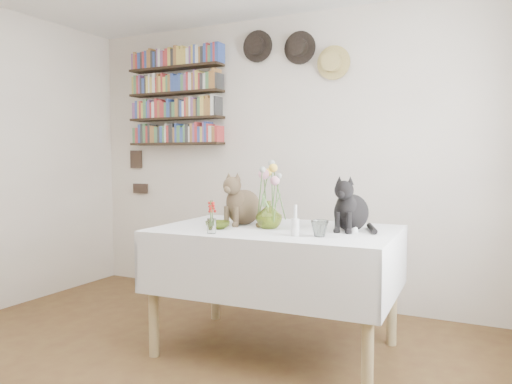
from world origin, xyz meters
The scene contains 14 objects.
room centered at (0.00, 0.00, 1.25)m, with size 4.08×4.58×2.58m.
dining_table centered at (0.43, 1.11, 0.61)m, with size 1.56×1.04×0.81m.
tabby_cat centered at (0.15, 1.19, 0.99)m, with size 0.24×0.31×0.36m, color brown, non-canonical shape.
black_cat centered at (0.89, 1.23, 0.99)m, with size 0.23×0.30×0.35m, color black, non-canonical shape.
flower_vase centered at (0.39, 1.08, 0.90)m, with size 0.17×0.17×0.18m, color #A9C146.
green_bowl centered at (0.10, 0.91, 0.84)m, with size 0.16×0.16×0.05m, color #A9C146.
drinking_glass centered at (0.79, 0.91, 0.86)m, with size 0.10×0.10×0.09m, color white.
candlestick centered at (0.66, 0.86, 0.87)m, with size 0.05×0.05×0.18m.
berry_jar centered at (0.17, 0.74, 0.91)m, with size 0.06×0.06×0.22m.
porcelain_figurine centered at (0.93, 1.16, 0.86)m, with size 0.06×0.06×0.11m.
flower_bouquet centered at (0.39, 1.09, 1.15)m, with size 0.17×0.13×0.39m.
bookshelf_unit centered at (-1.10, 2.16, 1.84)m, with size 1.00×0.16×0.91m.
wall_hats centered at (0.12, 2.19, 2.17)m, with size 0.98×0.09×0.48m.
wall_art_plaques centered at (-1.63, 2.23, 1.12)m, with size 0.21×0.02×0.44m.
Camera 1 is at (1.73, -1.82, 1.27)m, focal length 35.00 mm.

